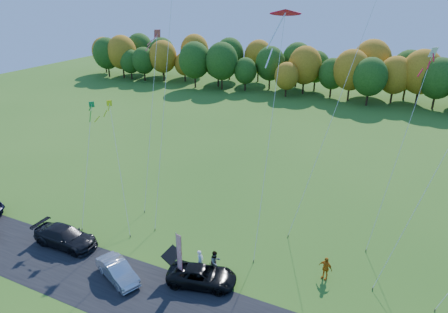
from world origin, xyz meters
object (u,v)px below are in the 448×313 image
at_px(silver_sedan, 118,271).
at_px(feather_flag, 179,252).
at_px(black_suv, 202,276).
at_px(person_east, 325,268).

relative_size(silver_sedan, feather_flag, 1.05).
xyz_separation_m(black_suv, person_east, (7.92, 4.43, 0.23)).
height_order(black_suv, silver_sedan, silver_sedan).
bearing_deg(black_suv, person_east, -74.96).
xyz_separation_m(person_east, feather_flag, (-9.57, -4.77, 1.55)).
bearing_deg(person_east, silver_sedan, -136.72).
distance_m(person_east, feather_flag, 10.80).
xyz_separation_m(silver_sedan, person_east, (13.78, 6.61, 0.22)).
relative_size(black_suv, feather_flag, 1.24).
height_order(silver_sedan, person_east, person_east).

